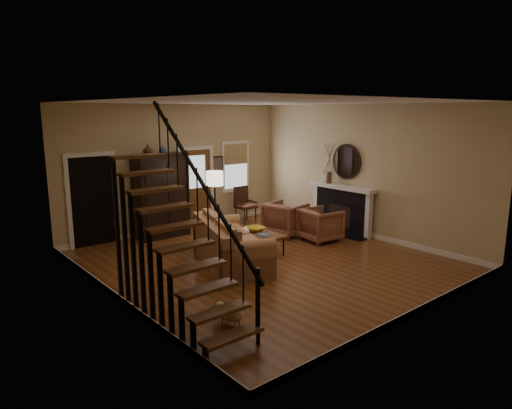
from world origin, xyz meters
TOP-DOWN VIEW (x-y plane):
  - room at (-0.41, 1.76)m, footprint 7.00×7.33m
  - staircase at (-2.78, -1.30)m, footprint 0.94×2.80m
  - fireplace at (3.13, 0.50)m, footprint 0.33×1.95m
  - armoire at (-0.70, 3.15)m, footprint 1.30×0.60m
  - vase_a at (-1.05, 3.05)m, footprint 0.24×0.24m
  - vase_b at (-0.65, 3.05)m, footprint 0.20×0.20m
  - sofa at (-0.65, 0.32)m, footprint 1.80×2.63m
  - coffee_table at (0.28, 0.53)m, footprint 0.71×1.20m
  - bowl at (0.33, 0.68)m, footprint 0.41×0.41m
  - books at (0.16, 0.23)m, footprint 0.22×0.30m
  - armchair_left at (2.08, 0.31)m, footprint 0.97×0.95m
  - armchair_right at (1.80, 1.25)m, footprint 1.08×1.05m
  - floor_lamp at (-0.06, 1.71)m, footprint 0.52×0.52m
  - side_chair at (1.85, 2.95)m, footprint 0.54×0.54m
  - dog at (-2.31, -1.91)m, footprint 0.41×0.53m

SIDE VIEW (x-z plane):
  - dog at x=-2.31m, z-range 0.00..0.34m
  - coffee_table at x=0.28m, z-range 0.00..0.46m
  - armchair_left at x=2.08m, z-range 0.00..0.80m
  - armchair_right at x=1.80m, z-range 0.00..0.84m
  - sofa at x=-0.65m, z-range 0.00..0.90m
  - books at x=0.16m, z-range 0.46..0.51m
  - bowl at x=0.33m, z-range 0.46..0.56m
  - side_chair at x=1.85m, z-range 0.00..1.02m
  - fireplace at x=3.13m, z-range -0.41..1.89m
  - floor_lamp at x=-0.06m, z-range 0.00..1.75m
  - armoire at x=-0.70m, z-range 0.00..2.10m
  - room at x=-0.41m, z-range -0.14..3.16m
  - staircase at x=-2.78m, z-range 0.00..3.20m
  - vase_b at x=-0.65m, z-range 2.10..2.31m
  - vase_a at x=-1.05m, z-range 2.10..2.35m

